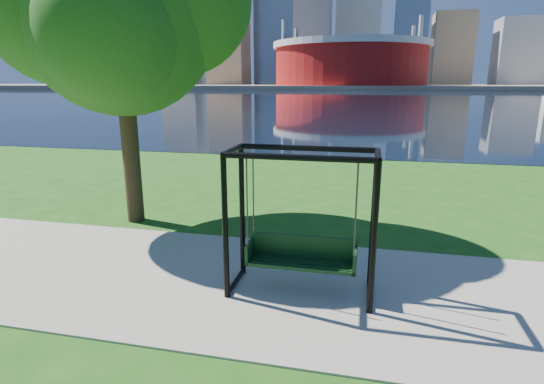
% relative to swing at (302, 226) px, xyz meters
% --- Properties ---
extents(ground, '(900.00, 900.00, 0.00)m').
position_rel_swing_xyz_m(ground, '(-0.60, 0.57, -1.12)').
color(ground, '#1E5114').
rests_on(ground, ground).
extents(path, '(120.00, 4.00, 0.03)m').
position_rel_swing_xyz_m(path, '(-0.60, 0.07, -1.10)').
color(path, '#9E937F').
rests_on(path, ground).
extents(river, '(900.00, 180.00, 0.02)m').
position_rel_swing_xyz_m(river, '(-0.60, 102.57, -1.11)').
color(river, black).
rests_on(river, ground).
extents(far_bank, '(900.00, 228.00, 2.00)m').
position_rel_swing_xyz_m(far_bank, '(-0.60, 306.57, -0.12)').
color(far_bank, '#937F60').
rests_on(far_bank, ground).
extents(stadium, '(83.00, 83.00, 32.00)m').
position_rel_swing_xyz_m(stadium, '(-10.60, 235.57, 13.11)').
color(stadium, maroon).
rests_on(stadium, far_bank).
extents(skyline, '(392.00, 66.00, 96.50)m').
position_rel_swing_xyz_m(skyline, '(-4.87, 319.97, 34.77)').
color(skyline, gray).
rests_on(skyline, far_bank).
extents(swing, '(2.26, 0.98, 2.31)m').
position_rel_swing_xyz_m(swing, '(0.00, 0.00, 0.00)').
color(swing, black).
rests_on(swing, ground).
extents(park_tree, '(5.57, 5.03, 6.92)m').
position_rel_swing_xyz_m(park_tree, '(-4.55, 2.79, 3.69)').
color(park_tree, '#2D2413').
rests_on(park_tree, ground).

